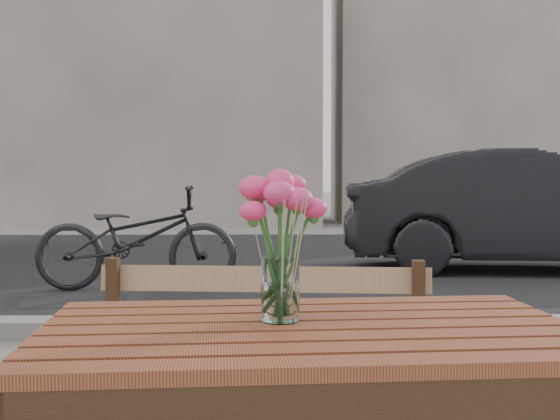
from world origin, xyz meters
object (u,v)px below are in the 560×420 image
main_table (309,378)px  bicycle (136,238)px  parked_car (527,210)px  main_vase (280,227)px

main_table → bicycle: size_ratio=0.68×
main_table → bicycle: bearing=100.8°
main_table → bicycle: 5.29m
parked_car → bicycle: parked_car is taller
main_table → main_vase: 0.36m
main_table → main_vase: main_vase is taller
main_vase → parked_car: 7.03m
parked_car → bicycle: size_ratio=2.20×
parked_car → bicycle: bearing=112.2°
main_vase → bicycle: bearing=104.6°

